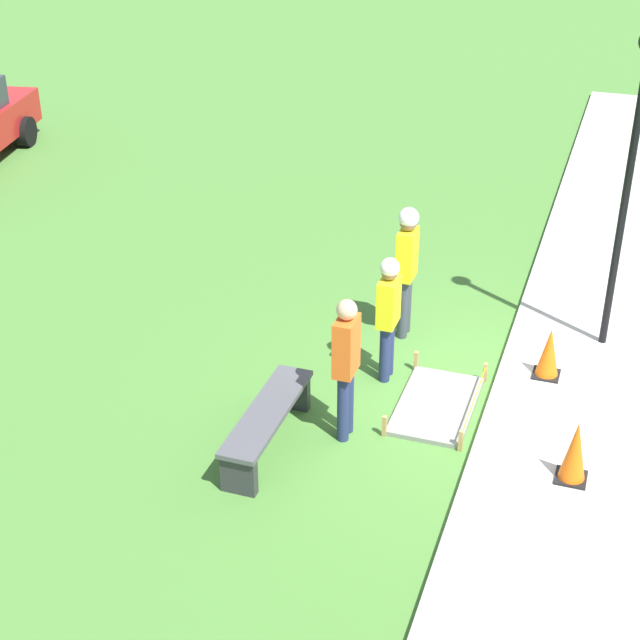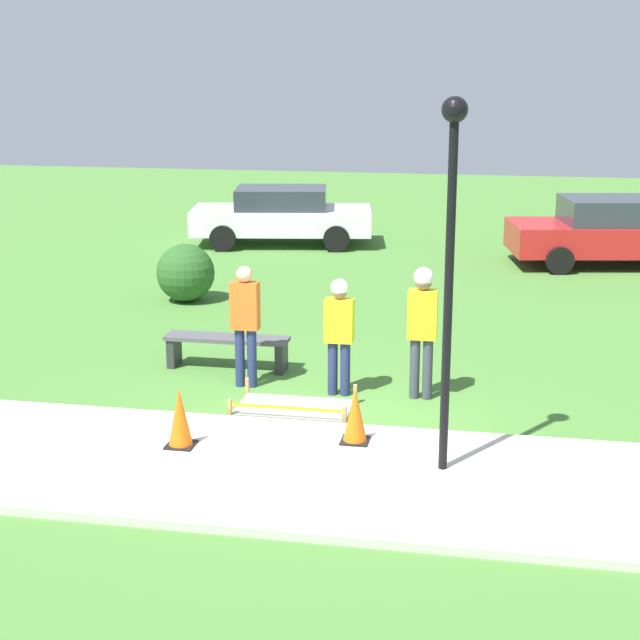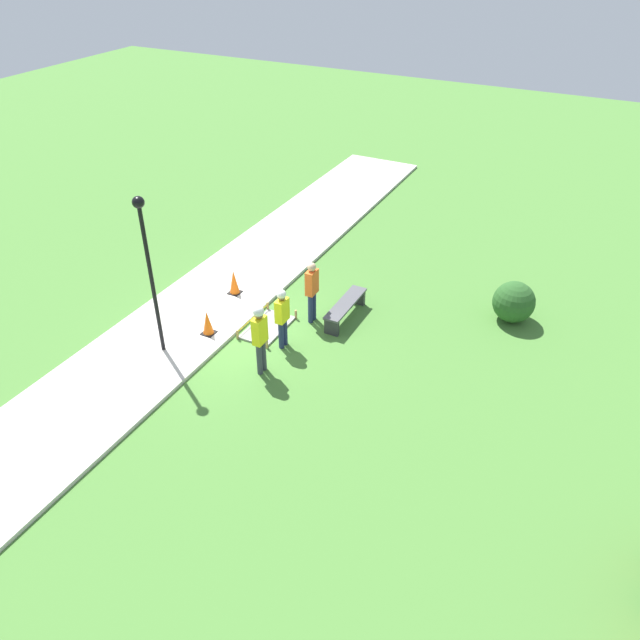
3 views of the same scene
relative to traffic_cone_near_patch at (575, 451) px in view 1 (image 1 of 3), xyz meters
The scene contains 10 objects.
ground_plane 1.89m from the traffic_cone_near_patch, 37.81° to the left, with size 60.00×60.00×0.00m, color #477A33.
sidewalk 1.56m from the traffic_cone_near_patch, 15.83° to the right, with size 28.00×3.08×0.10m.
wet_concrete_patch 2.04m from the traffic_cone_near_patch, 59.24° to the left, with size 1.59×0.95×0.27m.
traffic_cone_near_patch is the anchor object (origin of this frame).
traffic_cone_far_patch 2.11m from the traffic_cone_near_patch, 14.47° to the left, with size 0.34×0.34×0.68m.
park_bench 3.40m from the traffic_cone_near_patch, 96.56° to the left, with size 1.91×0.44×0.51m.
worker_supervisor 2.96m from the traffic_cone_near_patch, 58.82° to the left, with size 0.40×0.24×1.69m.
worker_assistant 3.75m from the traffic_cone_near_patch, 43.84° to the left, with size 0.40×0.27×1.88m.
bystander_in_orange_shirt 2.67m from the traffic_cone_near_patch, 87.39° to the left, with size 0.40×0.24×1.79m.
lamppost_near 3.92m from the traffic_cone_near_patch, ahead, with size 0.28×0.28×4.15m.
Camera 1 is at (-10.35, -1.26, 6.77)m, focal length 55.00 mm.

